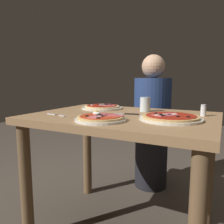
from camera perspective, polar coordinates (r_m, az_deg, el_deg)
name	(u,v)px	position (r m, az deg, el deg)	size (l,w,h in m)	color
dining_table	(122,137)	(1.33, 2.65, -6.45)	(1.06, 0.77, 0.76)	#9E754C
pizza_foreground	(101,118)	(1.11, -2.99, -1.60)	(0.26, 0.26, 0.05)	white
pizza_across_left	(171,118)	(1.17, 14.94, -1.42)	(0.32, 0.32, 0.03)	silver
pizza_across_right	(102,107)	(1.58, -2.60, 1.28)	(0.29, 0.29, 0.03)	silver
water_glass_near	(145,105)	(1.45, 8.56, 1.72)	(0.07, 0.07, 0.09)	silver
fork	(55,115)	(1.34, -14.64, -0.63)	(0.16, 0.04, 0.00)	silver
knife	(125,114)	(1.32, 3.40, -0.46)	(0.19, 0.06, 0.01)	silver
salt_shaker	(203,110)	(1.35, 22.60, 0.38)	(0.03, 0.03, 0.07)	white
diner_person	(152,126)	(1.99, 10.29, -3.49)	(0.32, 0.32, 1.18)	black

